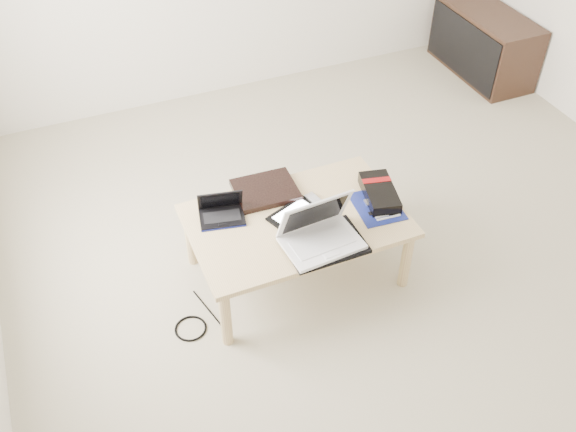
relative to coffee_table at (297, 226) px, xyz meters
name	(u,v)px	position (x,y,z in m)	size (l,w,h in m)	color
ground	(368,248)	(0.46, 0.01, -0.35)	(4.00, 4.00, 0.00)	#B6AD94
coffee_table	(297,226)	(0.00, 0.00, 0.00)	(1.10, 0.70, 0.40)	#CCB77B
media_cabinet	(483,43)	(2.23, 1.46, -0.10)	(0.41, 0.90, 0.50)	#372316
book	(265,190)	(-0.07, 0.26, 0.06)	(0.34, 0.29, 0.03)	black
netbook	(221,212)	(-0.35, 0.16, 0.08)	(0.26, 0.21, 0.16)	black
tablet	(298,216)	(0.01, 0.01, 0.06)	(0.32, 0.29, 0.01)	black
remote	(322,206)	(0.15, 0.03, 0.06)	(0.11, 0.24, 0.02)	silver
neoprene_sleeve	(324,244)	(0.05, -0.23, 0.06)	(0.38, 0.28, 0.02)	black
white_laptop	(319,233)	(0.03, -0.21, 0.12)	(0.39, 0.29, 0.25)	white
motherboard	(377,206)	(0.43, -0.08, 0.05)	(0.25, 0.30, 0.01)	#0D1258
gpu_box	(379,193)	(0.47, -0.02, 0.08)	(0.22, 0.34, 0.07)	black
cable_coil	(286,222)	(-0.06, -0.01, 0.05)	(0.11, 0.11, 0.01)	black
floor_cable_coil	(191,328)	(-0.65, -0.16, -0.35)	(0.16, 0.16, 0.01)	black
floor_cable_trail	(209,311)	(-0.53, -0.08, -0.35)	(0.01, 0.01, 0.33)	black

